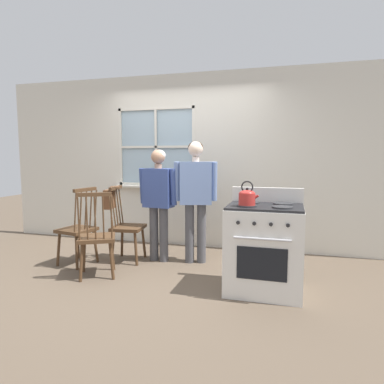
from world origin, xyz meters
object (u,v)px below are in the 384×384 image
stove (264,248)px  handbag (110,199)px  kettle (247,197)px  person_elderly_left (158,195)px  chair_by_window (127,227)px  chair_center_cluster (97,238)px  potted_plant (160,181)px  person_teen_center (196,190)px  chair_near_wall (78,230)px

stove → handbag: 2.21m
kettle → person_elderly_left: bearing=147.8°
chair_by_window → chair_center_cluster: bearing=168.0°
chair_by_window → person_elderly_left: size_ratio=0.68×
potted_plant → person_teen_center: bearing=-43.0°
person_teen_center → chair_near_wall: bearing=-177.0°
chair_near_wall → handbag: same height
person_teen_center → stove: bearing=-53.8°
person_elderly_left → stove: bearing=-18.7°
chair_near_wall → stove: stove is taller
chair_near_wall → kettle: kettle is taller
person_elderly_left → person_teen_center: person_teen_center is taller
stove → kettle: size_ratio=4.39×
person_elderly_left → person_teen_center: size_ratio=0.94×
person_elderly_left → potted_plant: (-0.30, 0.81, 0.12)m
chair_near_wall → chair_center_cluster: same height
person_teen_center → kettle: (0.79, -0.88, 0.04)m
stove → person_teen_center: bearing=142.2°
chair_near_wall → person_teen_center: bearing=119.9°
person_teen_center → person_elderly_left: bearing=171.0°
chair_center_cluster → handbag: same height
chair_by_window → potted_plant: (0.12, 0.94, 0.57)m
chair_near_wall → potted_plant: size_ratio=3.76×
chair_center_cluster → kettle: size_ratio=4.16×
person_elderly_left → chair_center_cluster: bearing=-115.4°
chair_by_window → handbag: bearing=90.0°
chair_near_wall → person_elderly_left: person_elderly_left is taller
kettle → person_teen_center: bearing=131.9°
chair_by_window → person_teen_center: 1.07m
chair_center_cluster → person_teen_center: (0.98, 0.84, 0.52)m
chair_near_wall → chair_center_cluster: (0.48, -0.34, 0.00)m
stove → potted_plant: size_ratio=3.97×
person_teen_center → potted_plant: 1.10m
chair_center_cluster → handbag: bearing=-102.7°
person_elderly_left → person_teen_center: 0.51m
chair_center_cluster → chair_by_window: bearing=-123.3°
chair_by_window → handbag: same height
chair_near_wall → person_teen_center: (1.47, 0.51, 0.52)m
person_teen_center → chair_by_window: bearing=175.6°
chair_near_wall → stove: (2.43, -0.24, 0.01)m
chair_near_wall → potted_plant: (0.66, 1.26, 0.57)m
chair_near_wall → chair_center_cluster: 0.59m
person_elderly_left → handbag: 0.67m
kettle → handbag: kettle is taller
stove → potted_plant: (-1.77, 1.49, 0.56)m
chair_by_window → person_teen_center: (0.92, 0.19, 0.52)m
chair_by_window → chair_center_cluster: same height
chair_near_wall → handbag: 0.58m
potted_plant → chair_by_window: bearing=-97.0°
stove → kettle: kettle is taller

